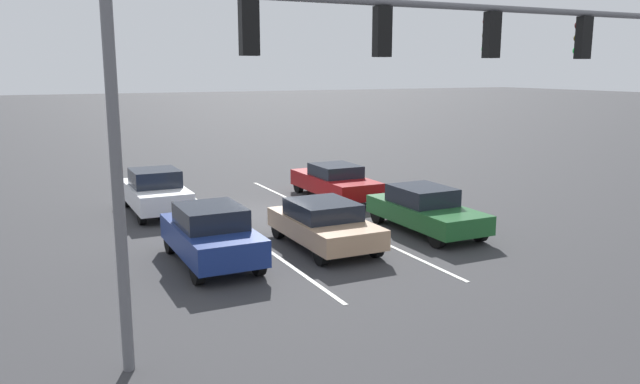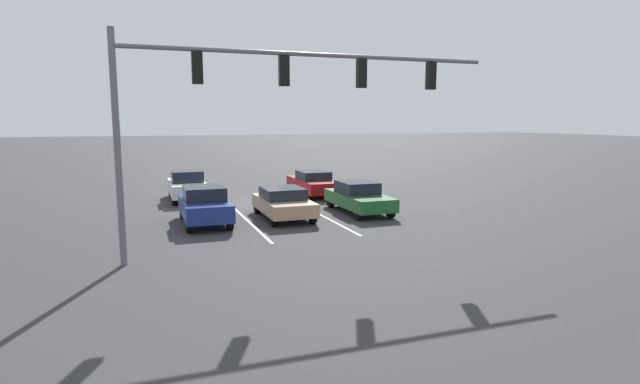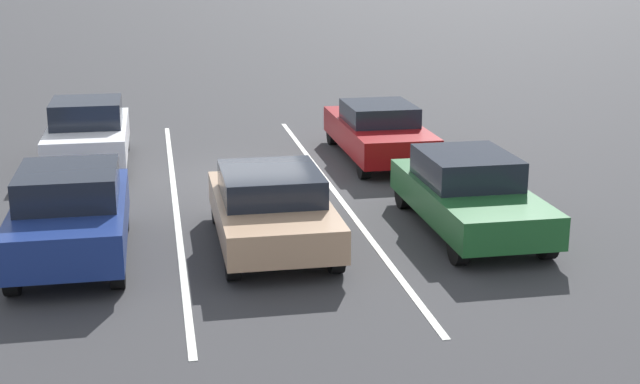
{
  "view_description": "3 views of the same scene",
  "coord_description": "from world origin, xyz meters",
  "px_view_note": "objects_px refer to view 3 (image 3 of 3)",
  "views": [
    {
      "loc": [
        8.0,
        20.75,
        5.17
      ],
      "look_at": [
        0.04,
        4.45,
        1.58
      ],
      "focal_mm": 35.0,
      "sensor_mm": 36.0,
      "label": 1
    },
    {
      "loc": [
        5.95,
        25.87,
        4.33
      ],
      "look_at": [
        -0.98,
        6.65,
        1.37
      ],
      "focal_mm": 28.0,
      "sensor_mm": 36.0,
      "label": 2
    },
    {
      "loc": [
        2.05,
        19.81,
        5.23
      ],
      "look_at": [
        -0.34,
        7.15,
        1.61
      ],
      "focal_mm": 50.0,
      "sensor_mm": 36.0,
      "label": 3
    }
  ],
  "objects_px": {
    "car_darkgreen_leftlane_front": "(469,193)",
    "car_navy_rightlane_front": "(70,213)",
    "car_tan_midlane_front": "(271,207)",
    "car_maroon_leftlane_second": "(378,131)",
    "car_white_rightlane_second": "(88,133)"
  },
  "relations": [
    {
      "from": "car_navy_rightlane_front",
      "to": "car_white_rightlane_second",
      "type": "xyz_separation_m",
      "value": [
        0.11,
        -6.73,
        -0.01
      ]
    },
    {
      "from": "car_tan_midlane_front",
      "to": "car_white_rightlane_second",
      "type": "relative_size",
      "value": 0.99
    },
    {
      "from": "car_darkgreen_leftlane_front",
      "to": "car_maroon_leftlane_second",
      "type": "height_order",
      "value": "car_darkgreen_leftlane_front"
    },
    {
      "from": "car_navy_rightlane_front",
      "to": "car_darkgreen_leftlane_front",
      "type": "bearing_deg",
      "value": -177.76
    },
    {
      "from": "car_tan_midlane_front",
      "to": "car_navy_rightlane_front",
      "type": "bearing_deg",
      "value": 1.63
    },
    {
      "from": "car_tan_midlane_front",
      "to": "car_maroon_leftlane_second",
      "type": "relative_size",
      "value": 0.88
    },
    {
      "from": "car_navy_rightlane_front",
      "to": "car_white_rightlane_second",
      "type": "bearing_deg",
      "value": -89.05
    },
    {
      "from": "car_darkgreen_leftlane_front",
      "to": "car_navy_rightlane_front",
      "type": "xyz_separation_m",
      "value": [
        7.17,
        0.28,
        0.09
      ]
    },
    {
      "from": "car_maroon_leftlane_second",
      "to": "car_white_rightlane_second",
      "type": "bearing_deg",
      "value": -4.9
    },
    {
      "from": "car_tan_midlane_front",
      "to": "car_darkgreen_leftlane_front",
      "type": "height_order",
      "value": "car_darkgreen_leftlane_front"
    },
    {
      "from": "car_darkgreen_leftlane_front",
      "to": "car_navy_rightlane_front",
      "type": "height_order",
      "value": "car_navy_rightlane_front"
    },
    {
      "from": "car_tan_midlane_front",
      "to": "car_darkgreen_leftlane_front",
      "type": "distance_m",
      "value": 3.74
    },
    {
      "from": "car_darkgreen_leftlane_front",
      "to": "car_white_rightlane_second",
      "type": "height_order",
      "value": "car_white_rightlane_second"
    },
    {
      "from": "car_tan_midlane_front",
      "to": "car_maroon_leftlane_second",
      "type": "bearing_deg",
      "value": -120.01
    },
    {
      "from": "car_maroon_leftlane_second",
      "to": "car_tan_midlane_front",
      "type": "bearing_deg",
      "value": 59.99
    }
  ]
}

